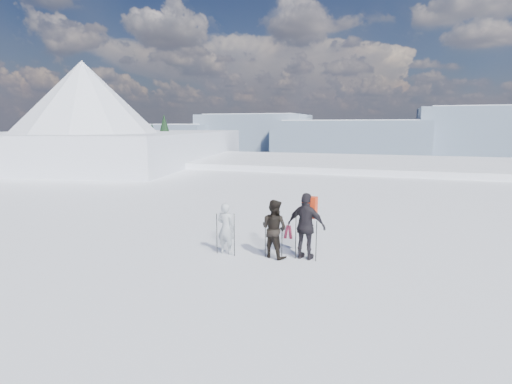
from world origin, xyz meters
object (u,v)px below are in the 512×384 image
at_px(skier_grey, 226,228).
at_px(skier_dark, 274,229).
at_px(skis_loose, 288,231).
at_px(skier_pack, 306,226).

distance_m(skier_grey, skier_dark, 1.44).
distance_m(skier_dark, skis_loose, 2.91).
height_order(skier_grey, skier_dark, skier_dark).
height_order(skier_grey, skis_loose, skier_grey).
bearing_deg(skier_pack, skier_grey, 15.38).
distance_m(skier_grey, skier_pack, 2.35).
bearing_deg(skier_grey, skier_dark, -166.00).
xyz_separation_m(skier_grey, skier_dark, (1.43, 0.14, 0.08)).
bearing_deg(skier_dark, skier_pack, -152.28).
relative_size(skier_dark, skier_pack, 0.89).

